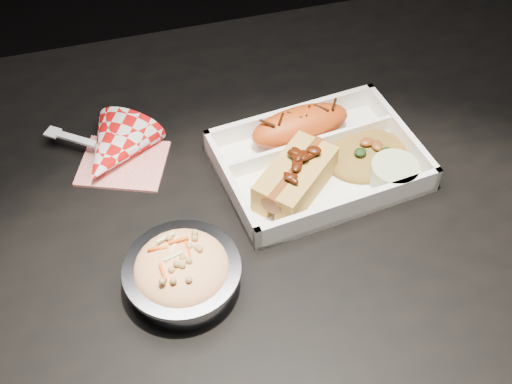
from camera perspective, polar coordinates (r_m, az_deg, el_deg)
The scene contains 8 objects.
dining_table at distance 0.87m, azimuth 0.04°, elevation -5.28°, with size 1.20×0.80×0.75m.
food_tray at distance 0.84m, azimuth 5.50°, elevation 2.49°, with size 0.27×0.21×0.04m.
fried_pastry at distance 0.86m, azimuth 3.97°, elevation 5.94°, with size 0.14×0.06×0.05m, color #BE4613.
hotdog at distance 0.79m, azimuth 3.54°, elevation 1.42°, with size 0.13×0.12×0.06m.
fried_rice_mound at distance 0.84m, azimuth 9.88°, elevation 3.77°, with size 0.11×0.09×0.03m, color olive.
cupcake_liner at distance 0.82m, azimuth 12.15°, elevation 1.58°, with size 0.06×0.06×0.03m, color #AEC293.
foil_coleslaw_cup at distance 0.71m, azimuth -6.57°, elevation -7.06°, with size 0.13×0.13×0.06m.
napkin_fork at distance 0.86m, azimuth -12.61°, elevation 3.52°, with size 0.16×0.15×0.10m.
Camera 1 is at (-0.14, -0.48, 1.37)m, focal length 45.00 mm.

